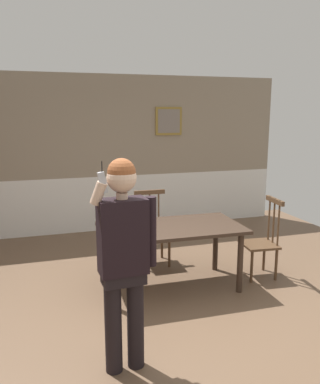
{
  "coord_description": "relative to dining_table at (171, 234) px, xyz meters",
  "views": [
    {
      "loc": [
        -1.12,
        -3.43,
        2.11
      ],
      "look_at": [
        -0.09,
        -0.12,
        1.41
      ],
      "focal_mm": 36.74,
      "sensor_mm": 36.0,
      "label": 1
    }
  ],
  "objects": [
    {
      "name": "ground_plane",
      "position": [
        -0.34,
        -0.83,
        -0.68
      ],
      "size": [
        7.71,
        7.71,
        0.0
      ],
      "primitive_type": "plane",
      "color": "brown"
    },
    {
      "name": "room_back_partition",
      "position": [
        -0.34,
        2.67,
        0.65
      ],
      "size": [
        6.57,
        0.17,
        2.76
      ],
      "color": "gray",
      "rests_on": "ground_plane"
    },
    {
      "name": "dining_table",
      "position": [
        0.0,
        0.0,
        0.0
      ],
      "size": [
        1.71,
        0.94,
        0.78
      ],
      "rotation": [
        0.0,
        0.0,
        -0.02
      ],
      "color": "#38281E",
      "rests_on": "ground_plane"
    },
    {
      "name": "chair_near_window",
      "position": [
        1.24,
        -0.03,
        -0.21
      ],
      "size": [
        0.46,
        0.46,
        1.04
      ],
      "rotation": [
        0.0,
        0.0,
        1.48
      ],
      "color": "#513823",
      "rests_on": "ground_plane"
    },
    {
      "name": "chair_by_doorway",
      "position": [
        0.02,
        0.84,
        -0.19
      ],
      "size": [
        0.45,
        0.45,
        1.02
      ],
      "rotation": [
        0.0,
        0.0,
        3.12
      ],
      "color": "#513823",
      "rests_on": "ground_plane"
    },
    {
      "name": "person_figure",
      "position": [
        -0.86,
        -1.37,
        0.34
      ],
      "size": [
        0.54,
        0.23,
        1.77
      ],
      "rotation": [
        0.0,
        0.0,
        3.2
      ],
      "color": "black",
      "rests_on": "ground_plane"
    }
  ]
}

